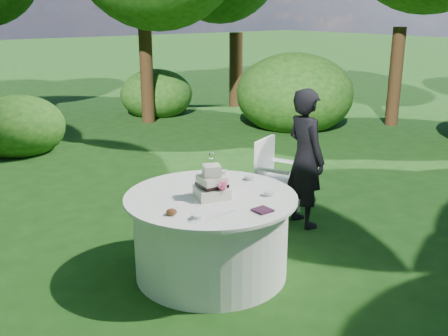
{
  "coord_description": "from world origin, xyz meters",
  "views": [
    {
      "loc": [
        -2.6,
        -3.58,
        2.38
      ],
      "look_at": [
        0.15,
        0.0,
        1.0
      ],
      "focal_mm": 42.0,
      "sensor_mm": 36.0,
      "label": 1
    }
  ],
  "objects_px": {
    "napkins": "(263,210)",
    "chair": "(273,171)",
    "cake": "(212,185)",
    "guest": "(305,158)",
    "table": "(211,234)"
  },
  "relations": [
    {
      "from": "napkins",
      "to": "cake",
      "type": "distance_m",
      "value": 0.55
    },
    {
      "from": "napkins",
      "to": "chair",
      "type": "height_order",
      "value": "chair"
    },
    {
      "from": "guest",
      "to": "table",
      "type": "relative_size",
      "value": 1.0
    },
    {
      "from": "cake",
      "to": "chair",
      "type": "relative_size",
      "value": 0.46
    },
    {
      "from": "table",
      "to": "cake",
      "type": "relative_size",
      "value": 3.75
    },
    {
      "from": "guest",
      "to": "cake",
      "type": "bearing_deg",
      "value": 112.81
    },
    {
      "from": "cake",
      "to": "guest",
      "type": "bearing_deg",
      "value": 12.85
    },
    {
      "from": "napkins",
      "to": "guest",
      "type": "bearing_deg",
      "value": 31.89
    },
    {
      "from": "guest",
      "to": "chair",
      "type": "height_order",
      "value": "guest"
    },
    {
      "from": "guest",
      "to": "chair",
      "type": "bearing_deg",
      "value": 14.7
    },
    {
      "from": "napkins",
      "to": "chair",
      "type": "xyz_separation_m",
      "value": [
        1.37,
        1.35,
        -0.26
      ]
    },
    {
      "from": "guest",
      "to": "cake",
      "type": "xyz_separation_m",
      "value": [
        -1.54,
        -0.35,
        0.1
      ]
    },
    {
      "from": "napkins",
      "to": "table",
      "type": "relative_size",
      "value": 0.09
    },
    {
      "from": "guest",
      "to": "chair",
      "type": "distance_m",
      "value": 0.54
    },
    {
      "from": "napkins",
      "to": "cake",
      "type": "bearing_deg",
      "value": 104.04
    }
  ]
}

